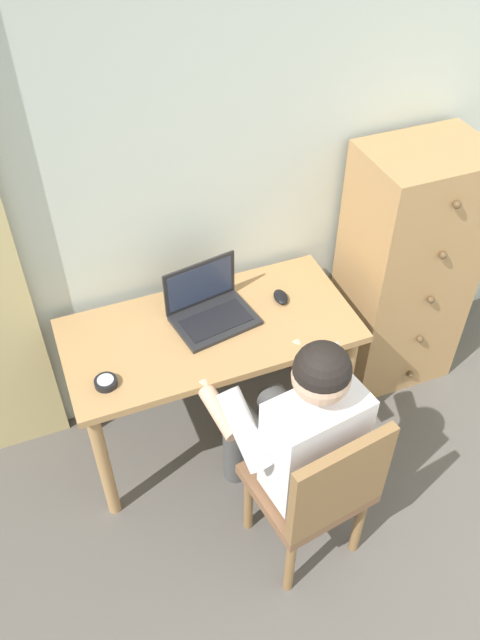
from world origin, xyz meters
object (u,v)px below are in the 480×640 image
(desk, at_px, (210,345))
(person_seated, at_px, (295,426))
(laptop, at_px, (210,308))
(dresser, at_px, (405,271))
(desk_clock, at_px, (106,382))
(computer_mouse, at_px, (281,297))
(chair, at_px, (318,488))

(desk, distance_m, person_seated, 0.58)
(desk, xyz_separation_m, laptop, (0.03, 0.07, 0.16))
(desk, xyz_separation_m, person_seated, (0.14, -0.56, 0.05))
(dresser, xyz_separation_m, desk_clock, (-1.53, -0.25, 0.09))
(person_seated, xyz_separation_m, laptop, (-0.12, 0.63, 0.11))
(dresser, distance_m, computer_mouse, 0.70)
(dresser, height_order, person_seated, dresser)
(person_seated, height_order, computer_mouse, person_seated)
(desk, height_order, dresser, dresser)
(chair, relative_size, person_seated, 0.73)
(laptop, relative_size, desk_clock, 4.20)
(desk, distance_m, desk_clock, 0.52)
(dresser, height_order, computer_mouse, dresser)
(computer_mouse, bearing_deg, dresser, 10.87)
(desk, height_order, desk_clock, desk_clock)
(laptop, bearing_deg, person_seated, -79.42)
(chair, xyz_separation_m, laptop, (-0.14, 0.81, 0.29))
(desk_clock, bearing_deg, computer_mouse, 13.92)
(dresser, xyz_separation_m, computer_mouse, (-0.69, -0.04, 0.09))
(laptop, xyz_separation_m, computer_mouse, (0.33, -0.01, -0.04))
(desk, xyz_separation_m, chair, (0.17, -0.74, -0.14))
(desk, bearing_deg, chair, -77.21)
(computer_mouse, bearing_deg, person_seated, -101.82)
(desk, distance_m, chair, 0.77)
(laptop, bearing_deg, dresser, 1.81)
(computer_mouse, bearing_deg, laptop, -174.96)
(laptop, relative_size, computer_mouse, 3.78)
(person_seated, relative_size, computer_mouse, 11.88)
(person_seated, height_order, desk_clock, person_seated)
(person_seated, relative_size, laptop, 3.14)
(chair, distance_m, computer_mouse, 0.86)
(dresser, bearing_deg, desk, -174.57)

